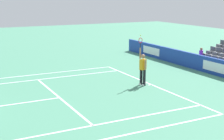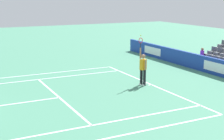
{
  "view_description": "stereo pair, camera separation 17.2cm",
  "coord_description": "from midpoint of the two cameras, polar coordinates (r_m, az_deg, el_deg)",
  "views": [
    {
      "loc": [
        -15.41,
        -1.46,
        4.99
      ],
      "look_at": [
        0.08,
        -9.39,
        1.1
      ],
      "focal_mm": 53.55,
      "sensor_mm": 36.0,
      "label": 1
    },
    {
      "loc": [
        -15.49,
        -1.61,
        4.99
      ],
      "look_at": [
        0.08,
        -9.39,
        1.1
      ],
      "focal_mm": 53.55,
      "sensor_mm": 36.0,
      "label": 2
    }
  ],
  "objects": [
    {
      "name": "line_doubles_sideline_left",
      "position": [
        21.97,
        -14.82,
        -0.95
      ],
      "size": [
        0.1,
        11.89,
        0.01
      ],
      "primitive_type": "cube",
      "color": "white",
      "rests_on": "ground"
    },
    {
      "name": "line_centre_mark",
      "position": [
        19.2,
        6.24,
        -2.53
      ],
      "size": [
        0.1,
        0.2,
        0.01
      ],
      "primitive_type": "cube",
      "color": "white",
      "rests_on": "ground"
    },
    {
      "name": "line_singles_sideline_left",
      "position": [
        20.67,
        -13.99,
        -1.75
      ],
      "size": [
        0.1,
        11.89,
        0.01
      ],
      "primitive_type": "cube",
      "color": "white",
      "rests_on": "ground"
    },
    {
      "name": "line_baseline",
      "position": [
        19.26,
        6.49,
        -2.49
      ],
      "size": [
        10.97,
        0.1,
        0.01
      ],
      "primitive_type": "cube",
      "color": "white",
      "rests_on": "ground"
    },
    {
      "name": "line_service",
      "position": [
        16.95,
        -9.24,
        -4.68
      ],
      "size": [
        8.23,
        0.1,
        0.01
      ],
      "primitive_type": "cube",
      "color": "white",
      "rests_on": "ground"
    },
    {
      "name": "sponsor_barrier",
      "position": [
        22.23,
        17.31,
        0.45
      ],
      "size": [
        22.17,
        0.22,
        1.07
      ],
      "color": "#193899",
      "rests_on": "ground"
    },
    {
      "name": "line_singles_sideline_right",
      "position": [
        13.14,
        -5.49,
        -9.75
      ],
      "size": [
        0.1,
        11.89,
        0.01
      ],
      "primitive_type": "cube",
      "color": "white",
      "rests_on": "ground"
    },
    {
      "name": "tennis_player",
      "position": [
        18.9,
        5.01,
        0.33
      ],
      "size": [
        0.54,
        0.42,
        2.85
      ],
      "color": "black",
      "rests_on": "ground"
    }
  ]
}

